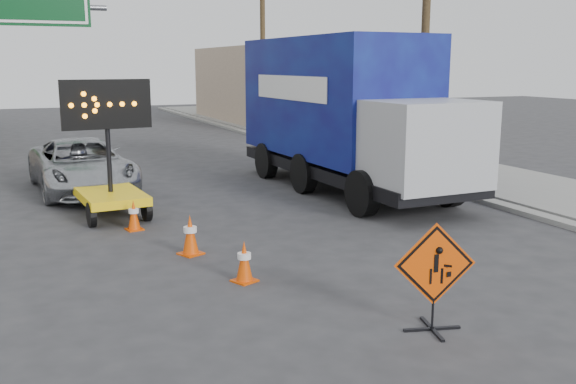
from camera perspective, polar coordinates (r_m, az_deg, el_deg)
ground at (r=8.98m, az=5.99°, el=-12.26°), size 100.00×100.00×0.00m
curb_right at (r=25.10m, az=3.57°, el=3.23°), size 0.40×60.00×0.12m
sidewalk_right at (r=26.22m, az=8.06°, el=3.52°), size 4.00×60.00×0.15m
building_right_far at (r=40.90m, az=1.30°, el=9.52°), size 10.00×14.00×4.60m
utility_pole_near at (r=21.01m, az=12.13°, el=14.08°), size 1.80×0.26×9.00m
utility_pole_far at (r=33.42m, az=-2.26°, el=13.20°), size 1.80×0.26×9.00m
construction_sign at (r=8.92m, az=12.89°, el=-7.13°), size 1.11×0.79×1.51m
arrow_board at (r=15.73m, az=-15.50°, el=0.40°), size 2.05×2.37×3.24m
pickup_truck at (r=19.15m, az=-17.85°, el=2.24°), size 2.79×5.49×1.49m
box_truck at (r=18.44m, az=5.10°, el=6.23°), size 3.10×9.16×4.32m
cone_a at (r=10.76m, az=-3.91°, el=-6.17°), size 0.47×0.47×0.70m
cone_b at (r=12.37m, az=-8.68°, el=-3.78°), size 0.52×0.52×0.78m
cone_c at (r=14.43m, az=-13.55°, el=-2.00°), size 0.40×0.40×0.68m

